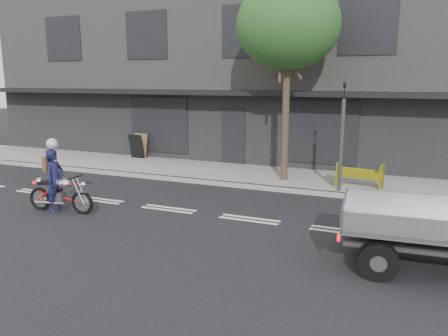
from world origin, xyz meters
TOP-DOWN VIEW (x-y plane):
  - ground at (0.00, 0.00)m, footprint 80.00×80.00m
  - sidewalk at (0.00, 4.70)m, footprint 32.00×3.20m
  - kerb at (0.00, 3.10)m, footprint 32.00×0.20m
  - building_main at (0.00, 11.30)m, footprint 26.00×10.00m
  - street_tree at (2.20, 4.20)m, footprint 3.40×3.40m
  - traffic_light_pole at (4.20, 3.35)m, footprint 0.12×0.12m
  - motorcycle at (-2.61, -1.34)m, footprint 2.02×0.59m
  - rider at (-2.76, -1.34)m, footprint 0.47×0.67m
  - construction_barrier at (4.73, 3.93)m, footprint 1.51×0.80m
  - sandwich_board at (-4.87, 5.74)m, footprint 0.69×0.47m

SIDE VIEW (x-z plane):
  - ground at x=0.00m, z-range 0.00..0.00m
  - sidewalk at x=0.00m, z-range 0.00..0.15m
  - kerb at x=0.00m, z-range 0.00..0.15m
  - motorcycle at x=-2.61m, z-range 0.01..1.05m
  - construction_barrier at x=4.73m, z-range 0.15..0.96m
  - sandwich_board at x=-4.87m, z-range 0.15..1.21m
  - rider at x=-2.76m, z-range 0.00..1.73m
  - traffic_light_pole at x=4.20m, z-range -0.10..3.40m
  - building_main at x=0.00m, z-range 0.00..8.00m
  - street_tree at x=2.20m, z-range 1.90..8.65m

